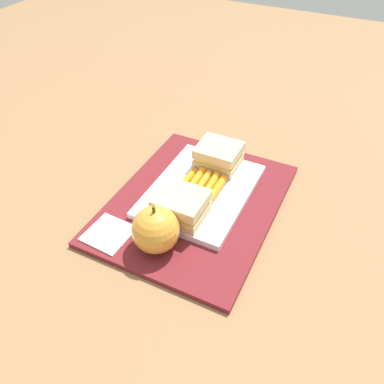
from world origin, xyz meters
TOP-DOWN VIEW (x-y plane):
  - ground_plane at (0.00, 0.00)m, footprint 2.40×2.40m
  - lunchbag_mat at (0.00, 0.00)m, footprint 0.36×0.28m
  - food_tray at (-0.03, 0.00)m, footprint 0.23×0.17m
  - sandwich_half_left at (-0.10, 0.00)m, footprint 0.07×0.08m
  - sandwich_half_right at (0.05, 0.00)m, footprint 0.07×0.08m
  - carrot_sticks_bundle at (-0.02, 0.00)m, footprint 0.08×0.07m
  - apple at (0.12, -0.01)m, footprint 0.08×0.08m
  - paper_napkin at (0.14, -0.09)m, footprint 0.07×0.07m

SIDE VIEW (x-z plane):
  - ground_plane at x=0.00m, z-range 0.00..0.00m
  - lunchbag_mat at x=0.00m, z-range 0.00..0.01m
  - paper_napkin at x=0.14m, z-range 0.01..0.01m
  - food_tray at x=-0.03m, z-range 0.01..0.02m
  - carrot_sticks_bundle at x=-0.02m, z-range 0.02..0.04m
  - sandwich_half_left at x=-0.10m, z-range 0.02..0.07m
  - sandwich_half_right at x=0.05m, z-range 0.02..0.07m
  - apple at x=0.12m, z-range 0.00..0.09m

